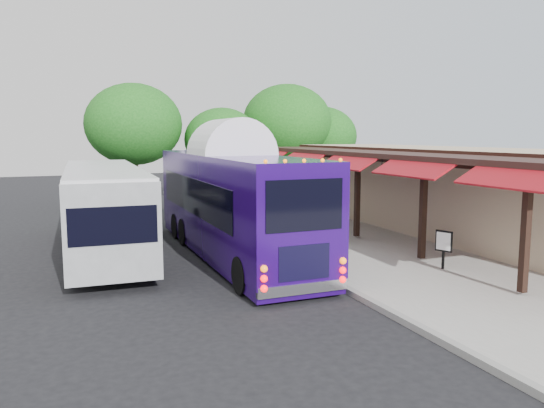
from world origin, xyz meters
name	(u,v)px	position (x,y,z in m)	size (l,w,h in m)	color
ground	(316,277)	(0.00, 0.00, 0.00)	(90.00, 90.00, 0.00)	black
sidewalk	(383,238)	(5.00, 4.00, 0.07)	(10.00, 40.00, 0.15)	#9E9B93
curb	(268,247)	(0.05, 4.00, 0.07)	(0.20, 40.00, 0.16)	gray
station_shelter	(452,190)	(8.38, 4.00, 1.85)	(8.15, 20.00, 3.60)	#C7AD8A
coach_bus	(231,198)	(-1.45, 3.57, 2.01)	(2.53, 11.75, 3.74)	#24085D
city_bus	(104,205)	(-5.47, 5.80, 1.68)	(2.85, 11.36, 3.03)	gray
ped_a	(341,216)	(3.00, 3.86, 1.10)	(0.69, 0.45, 1.89)	black
ped_b	(329,232)	(1.13, 1.30, 1.02)	(0.85, 0.66, 1.75)	black
ped_c	(231,201)	(0.60, 10.18, 1.05)	(1.05, 0.44, 1.79)	black
ped_d	(232,197)	(0.94, 11.08, 1.11)	(1.24, 0.71, 1.91)	black
sign_board	(444,243)	(3.69, -1.14, 0.94)	(0.25, 0.50, 1.17)	black
tree_left	(222,140)	(2.30, 17.14, 3.84)	(4.51, 4.51, 5.77)	#382314
tree_mid	(287,122)	(7.12, 18.45, 4.96)	(5.80, 5.80, 7.43)	#382314
tree_right	(322,136)	(10.03, 19.10, 4.04)	(4.74, 4.74, 6.07)	#382314
tree_far	(134,124)	(-2.71, 18.17, 4.75)	(5.56, 5.56, 7.12)	#382314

